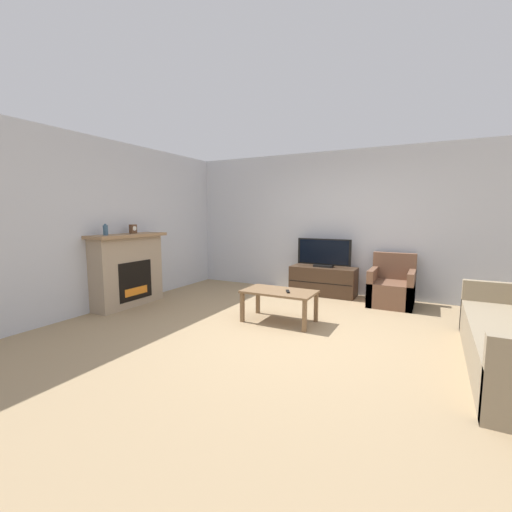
# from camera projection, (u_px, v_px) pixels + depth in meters

# --- Properties ---
(ground_plane) EXTENTS (24.00, 24.00, 0.00)m
(ground_plane) POSITION_uv_depth(u_px,v_px,m) (297.00, 331.00, 4.47)
(ground_plane) COLOR #9E8460
(wall_back) EXTENTS (12.00, 0.06, 2.70)m
(wall_back) POSITION_uv_depth(u_px,v_px,m) (344.00, 223.00, 6.46)
(wall_back) COLOR silver
(wall_back) RESTS_ON ground
(wall_left) EXTENTS (0.06, 12.00, 2.70)m
(wall_left) POSITION_uv_depth(u_px,v_px,m) (122.00, 224.00, 5.76)
(wall_left) COLOR silver
(wall_left) RESTS_ON ground
(fireplace) EXTENTS (0.47, 1.35, 1.20)m
(fireplace) POSITION_uv_depth(u_px,v_px,m) (128.00, 269.00, 5.66)
(fireplace) COLOR tan
(fireplace) RESTS_ON ground
(mantel_vase_left) EXTENTS (0.07, 0.07, 0.18)m
(mantel_vase_left) POSITION_uv_depth(u_px,v_px,m) (105.00, 230.00, 5.22)
(mantel_vase_left) COLOR #385670
(mantel_vase_left) RESTS_ON fireplace
(mantel_clock) EXTENTS (0.08, 0.11, 0.15)m
(mantel_clock) POSITION_uv_depth(u_px,v_px,m) (133.00, 229.00, 5.69)
(mantel_clock) COLOR brown
(mantel_clock) RESTS_ON fireplace
(tv_stand) EXTENTS (1.21, 0.48, 0.53)m
(tv_stand) POSITION_uv_depth(u_px,v_px,m) (323.00, 281.00, 6.46)
(tv_stand) COLOR #422D1E
(tv_stand) RESTS_ON ground
(tv) EXTENTS (1.01, 0.18, 0.53)m
(tv) POSITION_uv_depth(u_px,v_px,m) (324.00, 254.00, 6.39)
(tv) COLOR black
(tv) RESTS_ON tv_stand
(armchair) EXTENTS (0.70, 0.76, 0.86)m
(armchair) POSITION_uv_depth(u_px,v_px,m) (392.00, 288.00, 5.75)
(armchair) COLOR brown
(armchair) RESTS_ON ground
(coffee_table) EXTENTS (1.01, 0.56, 0.45)m
(coffee_table) POSITION_uv_depth(u_px,v_px,m) (279.00, 295.00, 4.82)
(coffee_table) COLOR brown
(coffee_table) RESTS_ON ground
(remote) EXTENTS (0.11, 0.15, 0.02)m
(remote) POSITION_uv_depth(u_px,v_px,m) (288.00, 291.00, 4.71)
(remote) COLOR black
(remote) RESTS_ON coffee_table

